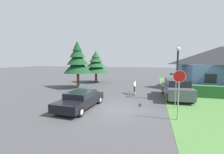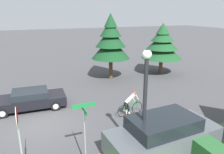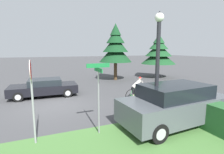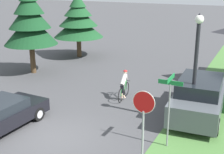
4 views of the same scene
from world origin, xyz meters
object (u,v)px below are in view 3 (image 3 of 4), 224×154
at_px(conifer_tall_near, 116,47).
at_px(conifer_tall_far, 158,52).
at_px(cyclist, 137,89).
at_px(parked_suv_right, 175,105).
at_px(stop_sign, 32,86).
at_px(street_name_sign, 98,86).
at_px(sedan_left_lane, 44,87).
at_px(street_lamp, 158,58).

relative_size(conifer_tall_near, conifer_tall_far, 1.19).
height_order(cyclist, conifer_tall_far, conifer_tall_far).
distance_m(parked_suv_right, stop_sign, 5.78).
height_order(street_name_sign, conifer_tall_far, conifer_tall_far).
relative_size(sedan_left_lane, street_name_sign, 1.65).
height_order(stop_sign, conifer_tall_far, conifer_tall_far).
distance_m(stop_sign, conifer_tall_far, 16.65).
relative_size(street_lamp, conifer_tall_near, 0.80).
xyz_separation_m(sedan_left_lane, conifer_tall_far, (-3.79, 12.52, 2.28)).
xyz_separation_m(cyclist, street_lamp, (3.82, -1.34, 2.22)).
distance_m(cyclist, street_name_sign, 5.21).
distance_m(cyclist, conifer_tall_near, 8.07).
distance_m(cyclist, conifer_tall_far, 10.16).
xyz_separation_m(parked_suv_right, conifer_tall_near, (-11.32, 2.13, 2.57)).
distance_m(stop_sign, conifer_tall_near, 13.28).
distance_m(stop_sign, street_name_sign, 2.31).
relative_size(parked_suv_right, street_name_sign, 1.84).
bearing_deg(conifer_tall_far, sedan_left_lane, -73.14).
height_order(cyclist, conifer_tall_near, conifer_tall_near).
relative_size(cyclist, stop_sign, 0.59).
bearing_deg(stop_sign, conifer_tall_near, -35.23).
xyz_separation_m(sedan_left_lane, parked_suv_right, (7.18, 5.14, 0.27)).
bearing_deg(cyclist, parked_suv_right, -101.59).
relative_size(street_name_sign, conifer_tall_far, 0.55).
distance_m(sedan_left_lane, conifer_tall_near, 8.84).
distance_m(parked_suv_right, street_lamp, 2.25).
bearing_deg(street_lamp, street_name_sign, -98.81).
bearing_deg(street_lamp, cyclist, 160.72).
bearing_deg(parked_suv_right, sedan_left_lane, 122.18).
distance_m(conifer_tall_near, conifer_tall_far, 5.29).
relative_size(sedan_left_lane, conifer_tall_near, 0.77).
bearing_deg(conifer_tall_far, street_name_sign, -45.57).
height_order(stop_sign, conifer_tall_near, conifer_tall_near).
bearing_deg(cyclist, stop_sign, -157.04).
distance_m(stop_sign, street_lamp, 4.80).
height_order(sedan_left_lane, street_lamp, street_lamp).
bearing_deg(sedan_left_lane, parked_suv_right, -52.25).
bearing_deg(street_name_sign, parked_suv_right, 81.74).
bearing_deg(stop_sign, parked_suv_right, -95.64).
relative_size(street_lamp, street_name_sign, 1.72).
xyz_separation_m(street_lamp, street_name_sign, (-0.37, -2.39, -1.03)).
distance_m(cyclist, street_lamp, 4.61).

